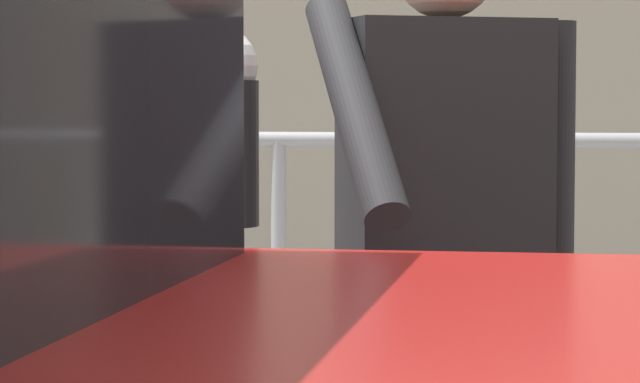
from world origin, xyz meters
name	(u,v)px	position (x,y,z in m)	size (l,w,h in m)	color
parking_meter	(217,209)	(0.36, 0.27, 1.17)	(0.18, 0.19, 1.43)	slate
pedestrian_at_meter	(445,248)	(0.83, 0.42, 1.08)	(0.58, 0.70, 1.67)	#1E233F
background_railing	(279,216)	(0.00, 2.96, 0.95)	(24.06, 0.06, 1.15)	gray
backdrop_wall	(376,53)	(0.00, 6.37, 1.70)	(32.00, 0.50, 3.41)	#ADA38E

